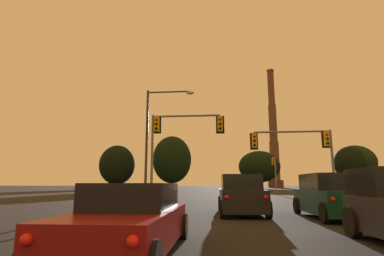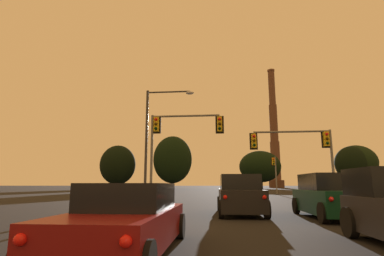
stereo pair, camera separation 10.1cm
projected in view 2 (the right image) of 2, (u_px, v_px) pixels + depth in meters
suv_right_lane_front at (329, 196)px, 12.77m from camera, size 2.15×4.92×1.86m
suv_center_lane_front at (240, 195)px, 14.39m from camera, size 2.22×4.95×1.86m
sedan_left_lane_second at (127, 220)px, 6.23m from camera, size 2.02×4.72×1.43m
traffic_light_overhead_right at (303, 147)px, 21.44m from camera, size 5.89×0.50×5.26m
traffic_light_far_right at (275, 169)px, 42.28m from camera, size 0.78×0.50×5.29m
traffic_light_overhead_left at (175, 135)px, 20.79m from camera, size 5.22×0.50×6.22m
street_lamp at (154, 132)px, 22.89m from camera, size 3.76×0.36×8.65m
smokestack at (274, 139)px, 125.71m from camera, size 6.14×6.14×50.85m
treeline_right_mid at (352, 164)px, 85.76m from camera, size 9.45×8.51×12.24m
treeline_center_right at (173, 160)px, 88.89m from camera, size 11.47×10.32×15.61m
treeline_far_left at (118, 165)px, 88.34m from camera, size 10.47×9.42×12.80m
treeline_center_left at (356, 163)px, 87.30m from camera, size 11.85×10.67×12.68m
treeline_left_mid at (260, 167)px, 95.68m from camera, size 13.16×11.85×12.00m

